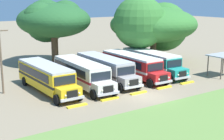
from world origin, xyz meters
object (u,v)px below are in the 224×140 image
Objects in this scene: parked_bus_slot_4 at (152,61)px; utility_pole at (1,57)px; secondary_tree at (151,24)px; parked_bus_slot_2 at (105,68)px; parked_bus_slot_0 at (46,76)px; waiting_shelter at (223,57)px; parked_bus_slot_3 at (132,65)px; broad_shade_tree at (52,20)px; parked_bus_slot_1 at (82,72)px.

utility_pole is (-18.55, 1.81, 2.19)m from parked_bus_slot_4.
utility_pole is at bearing -170.30° from secondary_tree.
parked_bus_slot_2 is 11.80m from utility_pole.
parked_bus_slot_0 is 21.70m from waiting_shelter.
secondary_tree is at bearing 127.78° from parked_bus_slot_3.
broad_shade_tree is (6.97, 13.41, 4.78)m from parked_bus_slot_0.
parked_bus_slot_0 is 14.47m from parked_bus_slot_4.
parked_bus_slot_1 is 3.50m from parked_bus_slot_2.
parked_bus_slot_1 is at bearing -102.29° from broad_shade_tree.
parked_bus_slot_0 and parked_bus_slot_3 have the same top height.
parked_bus_slot_0 is 1.54× the size of utility_pole.
broad_shade_tree is 16.33m from utility_pole.
parked_bus_slot_1 is 3.03× the size of waiting_shelter.
parked_bus_slot_4 is at bearing 91.23° from parked_bus_slot_2.
utility_pole is 1.96× the size of waiting_shelter.
parked_bus_slot_0 is at bearing -87.62° from parked_bus_slot_2.
parked_bus_slot_4 reaches higher than waiting_shelter.
secondary_tree is (12.34, -7.73, -0.62)m from broad_shade_tree.
broad_shade_tree is (-4.12, 13.79, 4.78)m from parked_bus_slot_3.
parked_bus_slot_0 is 0.93× the size of broad_shade_tree.
parked_bus_slot_3 is (3.71, -0.39, 0.00)m from parked_bus_slot_2.
parked_bus_slot_4 is 16.20m from broad_shade_tree.
parked_bus_slot_4 is (14.47, -0.14, 0.00)m from parked_bus_slot_0.
parked_bus_slot_0 is at bearing 163.24° from waiting_shelter.
parked_bus_slot_2 is 13.84m from secondary_tree.
waiting_shelter is at bearing 60.11° from parked_bus_slot_3.
parked_bus_slot_3 is at bearing -7.74° from utility_pole.
parked_bus_slot_0 is 4.92m from utility_pole.
parked_bus_slot_3 is 1.00× the size of parked_bus_slot_4.
parked_bus_slot_3 is 15.17m from broad_shade_tree.
utility_pole is (-15.18, 2.06, 2.19)m from parked_bus_slot_3.
secondary_tree reaches higher than parked_bus_slot_4.
utility_pole is (-11.06, -11.73, -2.59)m from broad_shade_tree.
utility_pole is at bearing -95.93° from parked_bus_slot_2.
parked_bus_slot_0 is 0.99× the size of parked_bus_slot_4.
parked_bus_slot_3 is 1.54× the size of utility_pole.
utility_pole is at bearing -112.30° from parked_bus_slot_0.
secondary_tree is (19.32, 5.67, 4.15)m from parked_bus_slot_0.
parked_bus_slot_0 is at bearing -94.59° from parked_bus_slot_1.
parked_bus_slot_0 is 3.01× the size of waiting_shelter.
parked_bus_slot_2 is at bearing -94.62° from parked_bus_slot_3.
parked_bus_slot_1 is 15.06m from broad_shade_tree.
utility_pole is at bearing -133.31° from broad_shade_tree.
broad_shade_tree is (-0.42, 13.40, 4.78)m from parked_bus_slot_2.
parked_bus_slot_2 is 0.94× the size of broad_shade_tree.
parked_bus_slot_4 is at bearing 95.59° from parked_bus_slot_3.
secondary_tree is (8.22, 6.06, 4.15)m from parked_bus_slot_3.
secondary_tree is 2.05× the size of utility_pole.
parked_bus_slot_4 is at bearing 95.62° from parked_bus_slot_1.
parked_bus_slot_2 is at bearing 154.93° from waiting_shelter.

